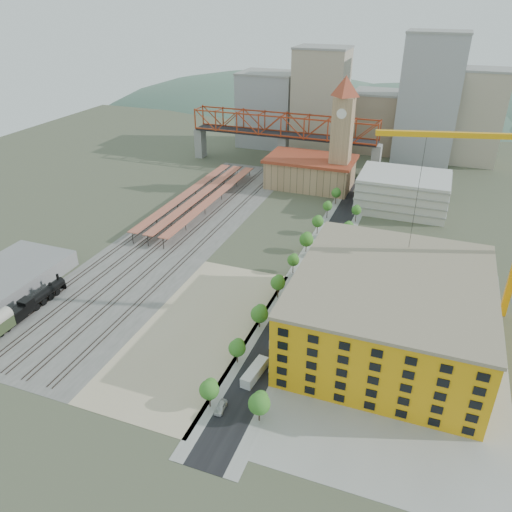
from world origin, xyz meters
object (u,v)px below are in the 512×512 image
at_px(site_trailer_d, 297,296).
at_px(site_trailer_a, 255,372).
at_px(site_trailer_c, 292,305).
at_px(car_0, 221,407).
at_px(construction_building, 390,311).
at_px(clock_tower, 343,125).
at_px(locomotive, 37,300).
at_px(site_trailer_b, 276,335).

bearing_deg(site_trailer_d, site_trailer_a, -87.83).
height_order(site_trailer_c, car_0, site_trailer_c).
height_order(construction_building, site_trailer_c, construction_building).
xyz_separation_m(clock_tower, site_trailer_d, (8.00, -89.11, -27.38)).
bearing_deg(site_trailer_a, car_0, -97.36).
xyz_separation_m(site_trailer_c, car_0, (-3.00, -41.16, -0.50)).
distance_m(clock_tower, locomotive, 133.93).
xyz_separation_m(clock_tower, car_0, (5.00, -135.08, -27.94)).
distance_m(locomotive, site_trailer_c, 70.19).
bearing_deg(site_trailer_c, site_trailer_d, 81.94).
xyz_separation_m(construction_building, site_trailer_b, (-26.00, -8.17, -8.19)).
bearing_deg(site_trailer_d, construction_building, -20.54).
bearing_deg(site_trailer_b, locomotive, 176.28).
distance_m(locomotive, site_trailer_b, 66.70).
bearing_deg(site_trailer_a, construction_building, 48.26).
bearing_deg(clock_tower, site_trailer_a, -86.28).
relative_size(clock_tower, locomotive, 2.18).
relative_size(locomotive, car_0, 5.33).
xyz_separation_m(locomotive, site_trailer_b, (66.00, 9.61, -1.00)).
xyz_separation_m(construction_building, site_trailer_a, (-26.00, -23.08, -8.13)).
bearing_deg(locomotive, site_trailer_c, 19.87).
xyz_separation_m(clock_tower, site_trailer_b, (8.00, -108.16, -27.48)).
height_order(site_trailer_a, site_trailer_c, site_trailer_a).
xyz_separation_m(site_trailer_d, car_0, (-3.00, -45.97, -0.55)).
xyz_separation_m(construction_building, car_0, (-29.00, -35.09, -8.65)).
height_order(locomotive, site_trailer_a, locomotive).
xyz_separation_m(site_trailer_a, site_trailer_d, (0.00, 33.96, 0.03)).
bearing_deg(clock_tower, site_trailer_c, -85.13).
bearing_deg(clock_tower, site_trailer_b, -85.77).
distance_m(construction_building, car_0, 46.33).
height_order(construction_building, site_trailer_b, construction_building).
height_order(construction_building, site_trailer_a, construction_building).
distance_m(locomotive, site_trailer_a, 66.22).
height_order(locomotive, site_trailer_c, locomotive).
xyz_separation_m(site_trailer_b, site_trailer_d, (0.00, 19.05, 0.10)).
xyz_separation_m(site_trailer_a, car_0, (-3.00, -12.00, -0.52)).
bearing_deg(clock_tower, locomotive, -116.22).
bearing_deg(site_trailer_b, construction_building, 5.43).
bearing_deg(clock_tower, site_trailer_d, -84.87).
height_order(locomotive, site_trailer_b, locomotive).
relative_size(site_trailer_a, site_trailer_c, 1.02).
bearing_deg(site_trailer_c, site_trailer_a, -98.06).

